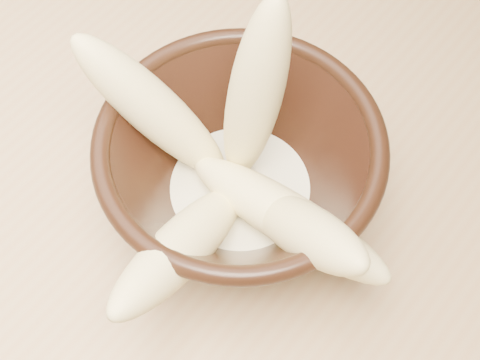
% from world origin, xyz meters
% --- Properties ---
extents(table, '(1.20, 0.80, 0.75)m').
position_xyz_m(table, '(0.00, 0.00, 0.67)').
color(table, tan).
rests_on(table, ground).
extents(bowl, '(0.20, 0.20, 0.11)m').
position_xyz_m(bowl, '(-0.10, -0.07, 0.81)').
color(bowl, black).
rests_on(bowl, table).
extents(milk_puddle, '(0.11, 0.11, 0.02)m').
position_xyz_m(milk_puddle, '(-0.10, -0.07, 0.79)').
color(milk_puddle, beige).
rests_on(milk_puddle, bowl).
extents(banana_upright, '(0.04, 0.07, 0.17)m').
position_xyz_m(banana_upright, '(-0.11, -0.04, 0.87)').
color(banana_upright, '#EDE18C').
rests_on(banana_upright, bowl).
extents(banana_left, '(0.14, 0.08, 0.14)m').
position_xyz_m(banana_left, '(-0.17, -0.08, 0.85)').
color(banana_left, '#EDE18C').
rests_on(banana_left, bowl).
extents(banana_right, '(0.14, 0.08, 0.12)m').
position_xyz_m(banana_right, '(-0.03, -0.08, 0.84)').
color(banana_right, '#EDE18C').
rests_on(banana_right, bowl).
extents(banana_across, '(0.17, 0.04, 0.05)m').
position_xyz_m(banana_across, '(-0.05, -0.07, 0.82)').
color(banana_across, '#EDE18C').
rests_on(banana_across, bowl).
extents(banana_front, '(0.06, 0.16, 0.11)m').
position_xyz_m(banana_front, '(-0.09, -0.14, 0.83)').
color(banana_front, '#EDE18C').
rests_on(banana_front, bowl).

